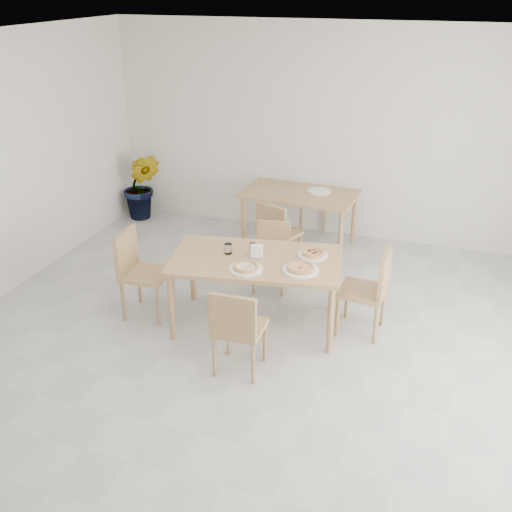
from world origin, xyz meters
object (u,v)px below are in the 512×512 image
(pizza_pepperoni, at_px, (313,253))
(chair_back_s, at_px, (276,231))
(tumbler_a, at_px, (253,247))
(second_table, at_px, (300,199))
(chair_north, at_px, (272,251))
(plate_mushroom, at_px, (246,269))
(chair_west, at_px, (138,267))
(potted_plant, at_px, (142,186))
(plate_empty, at_px, (319,191))
(chair_south, at_px, (237,326))
(chair_east, at_px, (371,287))
(pizza_margherita, at_px, (301,268))
(pizza_mushroom, at_px, (246,267))
(main_table, at_px, (256,265))
(chair_back_n, at_px, (322,192))
(napkin_holder, at_px, (257,252))
(plate_pepperoni, at_px, (313,255))
(tumbler_b, at_px, (228,249))
(plate_margherita, at_px, (301,270))

(pizza_pepperoni, xyz_separation_m, chair_back_s, (-0.71, 1.08, -0.29))
(tumbler_a, xyz_separation_m, second_table, (-0.02, 1.92, -0.13))
(chair_north, relative_size, plate_mushroom, 2.36)
(chair_north, height_order, second_table, chair_north)
(pizza_pepperoni, xyz_separation_m, second_table, (-0.62, 1.83, -0.12))
(chair_west, relative_size, plate_mushroom, 2.85)
(potted_plant, bearing_deg, plate_empty, -3.18)
(chair_back_s, bearing_deg, chair_north, 120.49)
(chair_south, bearing_deg, chair_east, -134.40)
(chair_west, distance_m, pizza_margherita, 1.73)
(pizza_pepperoni, bearing_deg, pizza_margherita, -94.85)
(second_table, bearing_deg, pizza_margherita, -71.58)
(chair_north, height_order, chair_west, chair_west)
(pizza_mushroom, height_order, pizza_pepperoni, same)
(main_table, bearing_deg, chair_east, 1.20)
(main_table, bearing_deg, chair_west, 178.26)
(chair_back_s, distance_m, chair_back_n, 1.58)
(napkin_holder, bearing_deg, potted_plant, 127.42)
(plate_mushroom, bearing_deg, chair_east, 23.37)
(chair_back_s, height_order, potted_plant, potted_plant)
(plate_pepperoni, height_order, pizza_margherita, pizza_margherita)
(chair_south, relative_size, chair_north, 1.11)
(main_table, height_order, chair_west, chair_west)
(tumbler_a, distance_m, tumbler_b, 0.25)
(chair_back_n, bearing_deg, chair_west, -98.37)
(main_table, xyz_separation_m, potted_plant, (-2.55, 2.32, -0.18))
(chair_north, xyz_separation_m, plate_margherita, (0.59, -0.99, 0.31))
(plate_pepperoni, distance_m, chair_back_n, 2.71)
(pizza_pepperoni, bearing_deg, plate_margherita, -94.85)
(napkin_holder, relative_size, potted_plant, 0.14)
(chair_back_n, bearing_deg, tumbler_a, -78.28)
(chair_west, bearing_deg, pizza_margherita, -92.52)
(tumbler_a, distance_m, chair_back_n, 2.76)
(chair_west, distance_m, plate_margherita, 1.73)
(chair_north, xyz_separation_m, chair_east, (1.22, -0.65, 0.07))
(napkin_holder, distance_m, potted_plant, 3.45)
(tumbler_a, distance_m, second_table, 1.92)
(chair_south, height_order, chair_north, chair_south)
(chair_west, relative_size, chair_back_s, 1.09)
(main_table, xyz_separation_m, pizza_pepperoni, (0.52, 0.24, 0.10))
(chair_south, height_order, pizza_mushroom, chair_south)
(second_table, bearing_deg, potted_plant, 177.51)
(pizza_pepperoni, relative_size, second_table, 0.20)
(plate_margherita, bearing_deg, chair_north, 120.72)
(potted_plant, bearing_deg, chair_back_n, 12.54)
(chair_west, distance_m, pizza_mushroom, 1.25)
(pizza_pepperoni, bearing_deg, chair_east, -2.09)
(chair_west, relative_size, plate_pepperoni, 3.11)
(chair_west, height_order, pizza_mushroom, chair_west)
(main_table, height_order, chair_back_n, chair_back_n)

